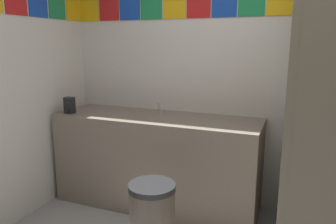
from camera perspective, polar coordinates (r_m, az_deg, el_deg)
wall_back at (r=3.06m, az=14.17°, el=7.22°), size 3.60×0.09×2.62m
vanity_counter at (r=3.14m, az=-2.03°, el=-8.58°), size 1.94×0.61×0.88m
faucet_center at (r=3.08m, az=-1.43°, el=0.52°), size 0.04×0.10×0.14m
soap_dispenser at (r=3.27m, az=-17.09°, el=1.15°), size 0.09×0.09×0.16m
stall_divider at (r=2.09m, az=25.09°, el=-3.80°), size 0.92×1.43×2.04m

